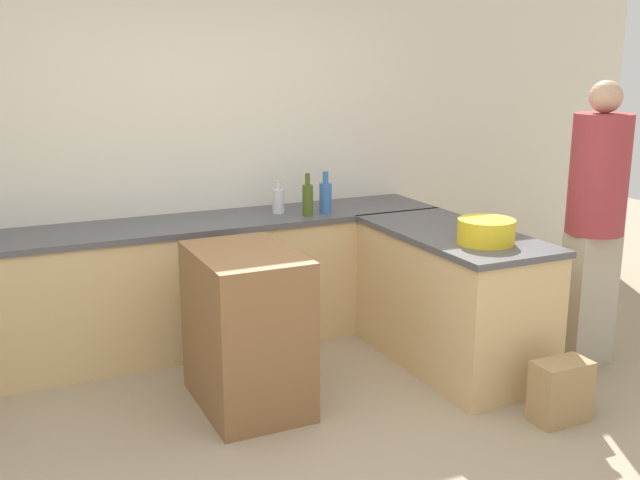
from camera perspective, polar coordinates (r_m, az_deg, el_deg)
name	(u,v)px	position (r m, az deg, el deg)	size (l,w,h in m)	color
ground_plane	(325,465)	(3.88, 0.35, -16.79)	(14.00, 14.00, 0.00)	tan
wall_back	(193,147)	(5.40, -9.62, 7.04)	(8.00, 0.06, 2.70)	silver
counter_back	(212,282)	(5.26, -8.22, -3.17)	(3.30, 0.65, 0.89)	#D6B27A
counter_peninsula	(452,298)	(4.95, 9.99, -4.35)	(0.69, 1.42, 0.89)	#D6B27A
island_table	(247,329)	(4.31, -5.61, -6.78)	(0.55, 0.80, 0.92)	brown
mixing_bowl	(486,231)	(4.55, 12.54, 0.65)	(0.34, 0.34, 0.15)	yellow
water_bottle_blue	(326,196)	(5.31, 0.42, 3.35)	(0.09, 0.09, 0.29)	#386BB7
olive_oil_bottle	(308,199)	(5.21, -0.95, 3.16)	(0.08, 0.08, 0.30)	#475B1E
vinegar_bottle_clear	(278,200)	(5.30, -3.20, 3.05)	(0.09, 0.09, 0.23)	silver
person_at_peninsula	(595,215)	(5.04, 20.24, 1.78)	(0.36, 0.36, 1.83)	#ADA38E
paper_bag	(561,391)	(4.42, 17.86, -10.91)	(0.32, 0.19, 0.35)	#A88456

